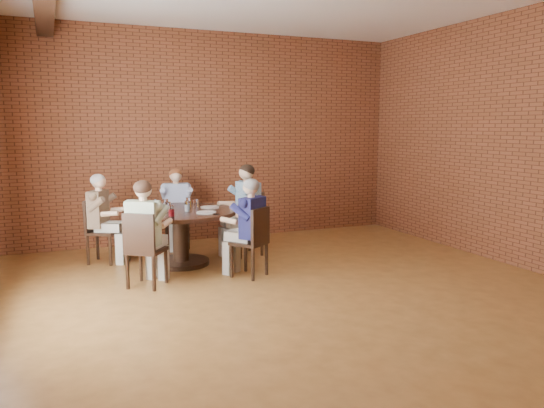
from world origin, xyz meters
name	(u,v)px	position (x,y,z in m)	size (l,w,h in m)	color
floor	(305,300)	(0.00, 0.00, 0.00)	(7.00, 7.00, 0.00)	#A16C31
wall_back	(212,137)	(0.00, 3.50, 1.70)	(7.00, 7.00, 0.00)	brown
wall_right	(534,140)	(3.25, 0.00, 1.70)	(7.00, 7.00, 0.00)	brown
dining_table	(180,226)	(-0.90, 2.00, 0.53)	(1.52, 1.52, 0.75)	#341F11
chair_a	(250,220)	(0.18, 2.19, 0.51)	(0.49, 0.49, 0.93)	#341F11
diner_a	(245,210)	(0.09, 2.18, 0.66)	(0.52, 0.64, 1.33)	teal
chair_b	(177,216)	(-0.71, 3.10, 0.48)	(0.43, 0.43, 0.88)	#341F11
diner_b	(177,209)	(-0.72, 3.03, 0.61)	(0.46, 0.57, 1.22)	#8B94B1
chair_c	(98,228)	(-1.93, 2.55, 0.48)	(0.51, 0.51, 0.88)	#341F11
diner_c	(102,219)	(-1.87, 2.51, 0.61)	(0.47, 0.57, 1.23)	brown
chair_d	(143,247)	(-1.54, 1.11, 0.49)	(0.55, 0.55, 0.90)	#341F11
diner_d	(146,234)	(-1.50, 1.18, 0.63)	(0.48, 0.59, 1.26)	#BFB196
chair_e	(254,239)	(-0.20, 1.05, 0.48)	(0.53, 0.53, 0.88)	#341F11
diner_e	(249,228)	(-0.24, 1.10, 0.62)	(0.47, 0.58, 1.23)	#1C1C4E
plate_a	(210,207)	(-0.47, 2.07, 0.76)	(0.26, 0.26, 0.01)	white
plate_b	(163,207)	(-1.05, 2.38, 0.76)	(0.26, 0.26, 0.01)	white
plate_c	(146,210)	(-1.34, 2.13, 0.76)	(0.26, 0.26, 0.01)	white
plate_d	(206,212)	(-0.63, 1.65, 0.76)	(0.26, 0.26, 0.01)	white
glass_a	(196,204)	(-0.67, 2.03, 0.82)	(0.07, 0.07, 0.14)	white
glass_b	(189,202)	(-0.73, 2.22, 0.82)	(0.07, 0.07, 0.14)	white
glass_c	(157,204)	(-1.17, 2.24, 0.82)	(0.07, 0.07, 0.14)	white
glass_d	(166,204)	(-1.06, 2.16, 0.82)	(0.07, 0.07, 0.14)	white
glass_e	(168,207)	(-1.09, 1.88, 0.82)	(0.07, 0.07, 0.14)	white
glass_f	(171,211)	(-1.11, 1.57, 0.82)	(0.07, 0.07, 0.14)	white
glass_g	(187,206)	(-0.83, 1.88, 0.82)	(0.07, 0.07, 0.14)	white
smartphone	(215,213)	(-0.55, 1.55, 0.75)	(0.07, 0.14, 0.01)	black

